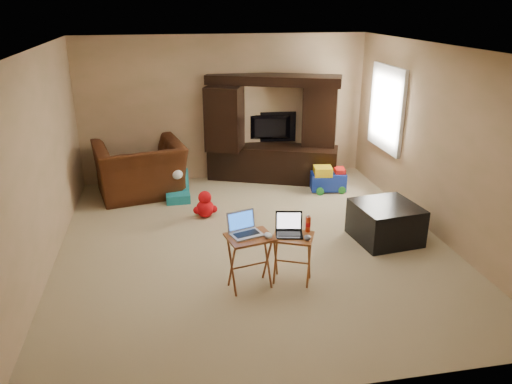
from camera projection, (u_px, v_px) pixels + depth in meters
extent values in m
plane|color=tan|center=(253.00, 243.00, 6.63)|extent=(5.50, 5.50, 0.00)
plane|color=silver|center=(253.00, 48.00, 5.74)|extent=(5.50, 5.50, 0.00)
plane|color=tan|center=(225.00, 109.00, 8.71)|extent=(5.00, 0.00, 5.00)
plane|color=tan|center=(320.00, 257.00, 3.66)|extent=(5.00, 0.00, 5.00)
plane|color=tan|center=(40.00, 164.00, 5.75)|extent=(0.00, 5.50, 5.50)
plane|color=tan|center=(438.00, 143.00, 6.62)|extent=(0.00, 5.50, 5.50)
plane|color=white|center=(388.00, 108.00, 7.98)|extent=(0.00, 1.20, 1.20)
cube|color=white|center=(387.00, 108.00, 7.98)|extent=(0.06, 1.14, 1.34)
cube|color=black|center=(273.00, 129.00, 8.67)|extent=(2.31, 1.36, 1.85)
imported|color=black|center=(270.00, 128.00, 8.89)|extent=(0.95, 0.23, 0.54)
imported|color=#4D2410|center=(140.00, 170.00, 8.11)|extent=(1.57, 1.44, 0.88)
cube|color=black|center=(385.00, 222.00, 6.64)|extent=(0.87, 0.87, 0.50)
cube|color=brown|center=(250.00, 262.00, 5.50)|extent=(0.56, 0.48, 0.63)
cube|color=#994925|center=(292.00, 259.00, 5.63)|extent=(0.55, 0.50, 0.57)
cube|color=#B4B4B9|center=(246.00, 225.00, 5.37)|extent=(0.40, 0.36, 0.24)
cube|color=black|center=(289.00, 226.00, 5.49)|extent=(0.34, 0.31, 0.24)
ellipsoid|color=silver|center=(268.00, 235.00, 5.35)|extent=(0.09, 0.13, 0.05)
ellipsoid|color=#414045|center=(307.00, 238.00, 5.43)|extent=(0.10, 0.13, 0.05)
cylinder|color=red|center=(308.00, 224.00, 5.60)|extent=(0.06, 0.06, 0.18)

